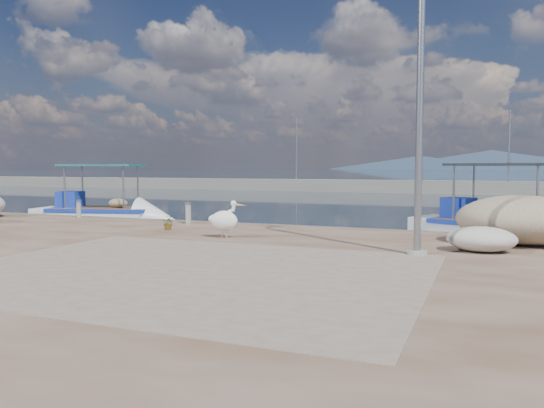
{
  "coord_description": "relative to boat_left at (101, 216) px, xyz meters",
  "views": [
    {
      "loc": [
        6.3,
        -11.67,
        2.47
      ],
      "look_at": [
        0.0,
        3.8,
        1.3
      ],
      "focal_mm": 35.0,
      "sensor_mm": 36.0,
      "label": 1
    }
  ],
  "objects": [
    {
      "name": "potted_plant",
      "position": [
        7.06,
        -5.27,
        0.49
      ],
      "size": [
        0.5,
        0.46,
        0.46
      ],
      "primitive_type": "imported",
      "rotation": [
        0.0,
        0.0,
        0.31
      ],
      "color": "#33722D",
      "rests_on": "quay"
    },
    {
      "name": "quay_patch",
      "position": [
        11.01,
        -10.7,
        0.27
      ],
      "size": [
        9.0,
        7.0,
        0.01
      ],
      "primitive_type": "cube",
      "color": "gray",
      "rests_on": "quay"
    },
    {
      "name": "boat_right",
      "position": [
        16.74,
        0.44,
        0.0
      ],
      "size": [
        6.61,
        4.38,
        3.03
      ],
      "rotation": [
        0.0,
        0.0,
        -0.41
      ],
      "color": "white",
      "rests_on": "ground"
    },
    {
      "name": "ground",
      "position": [
        10.01,
        -7.7,
        -0.24
      ],
      "size": [
        1400.0,
        1400.0,
        0.0
      ],
      "primitive_type": "plane",
      "color": "#162635",
      "rests_on": "ground"
    },
    {
      "name": "pelican",
      "position": [
        9.57,
        -6.31,
        0.76
      ],
      "size": [
        1.09,
        0.56,
        1.05
      ],
      "rotation": [
        0.0,
        0.0,
        0.08
      ],
      "color": "tan",
      "rests_on": "quay"
    },
    {
      "name": "boat_left",
      "position": [
        0.0,
        0.0,
        0.0
      ],
      "size": [
        6.6,
        3.45,
        3.03
      ],
      "rotation": [
        0.0,
        0.0,
        0.23
      ],
      "color": "white",
      "rests_on": "ground"
    },
    {
      "name": "bollard_far",
      "position": [
        1.51,
        -3.1,
        0.63
      ],
      "size": [
        0.22,
        0.22,
        0.68
      ],
      "color": "gray",
      "rests_on": "quay"
    },
    {
      "name": "net_pile_c",
      "position": [
        17.14,
        -4.6,
        0.89
      ],
      "size": [
        3.2,
        2.29,
        1.26
      ],
      "primitive_type": "ellipsoid",
      "color": "#BEAB8D",
      "rests_on": "quay"
    },
    {
      "name": "bollard_near",
      "position": [
        6.72,
        -3.54,
        0.68
      ],
      "size": [
        0.25,
        0.25,
        0.77
      ],
      "color": "gray",
      "rests_on": "quay"
    },
    {
      "name": "lamp_post",
      "position": [
        14.88,
        -7.22,
        3.56
      ],
      "size": [
        0.44,
        0.96,
        7.0
      ],
      "color": "gray",
      "rests_on": "quay"
    },
    {
      "name": "breakwater",
      "position": [
        10.01,
        32.3,
        0.37
      ],
      "size": [
        120.0,
        2.2,
        7.5
      ],
      "color": "gray",
      "rests_on": "ground"
    },
    {
      "name": "net_pile_d",
      "position": [
        16.21,
        -6.21,
        0.56
      ],
      "size": [
        1.57,
        1.18,
        0.59
      ],
      "primitive_type": "ellipsoid",
      "color": "beige",
      "rests_on": "quay"
    },
    {
      "name": "mountains",
      "position": [
        14.4,
        642.3,
        9.27
      ],
      "size": [
        370.0,
        280.0,
        22.0
      ],
      "color": "#28384C",
      "rests_on": "ground"
    },
    {
      "name": "quay",
      "position": [
        10.01,
        -13.7,
        0.01
      ],
      "size": [
        44.0,
        22.0,
        0.5
      ],
      "primitive_type": "cube",
      "color": "brown",
      "rests_on": "ground"
    }
  ]
}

